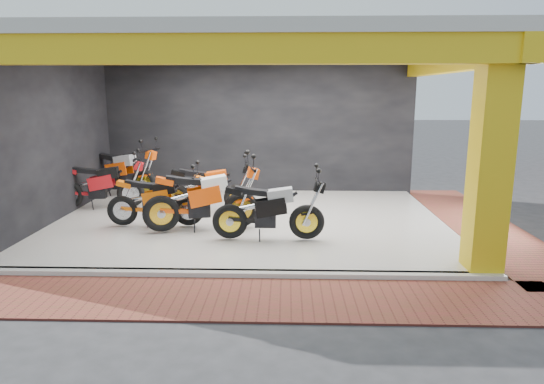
{
  "coord_description": "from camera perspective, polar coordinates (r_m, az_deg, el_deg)",
  "views": [
    {
      "loc": [
        0.78,
        -7.85,
        2.74
      ],
      "look_at": [
        0.5,
        0.96,
        0.9
      ],
      "focal_mm": 32.0,
      "sensor_mm": 36.0,
      "label": 1
    }
  ],
  "objects": [
    {
      "name": "showroom_ceiling",
      "position": [
        9.92,
        -2.85,
        16.75
      ],
      "size": [
        8.4,
        6.4,
        0.2
      ],
      "primitive_type": "cube",
      "color": "beige",
      "rests_on": "corner_column"
    },
    {
      "name": "floor_kerb",
      "position": [
        7.38,
        -4.46,
        -9.61
      ],
      "size": [
        8.0,
        0.2,
        0.1
      ],
      "primitive_type": "cube",
      "color": "white",
      "rests_on": "ground"
    },
    {
      "name": "moto_row_c",
      "position": [
        10.61,
        -4.04,
        0.92
      ],
      "size": [
        2.14,
        0.86,
        1.29
      ],
      "primitive_type": null,
      "rotation": [
        0.0,
        0.0,
        0.04
      ],
      "color": "black",
      "rests_on": "showroom_floor"
    },
    {
      "name": "ground",
      "position": [
        8.35,
        -3.7,
        -7.39
      ],
      "size": [
        80.0,
        80.0,
        0.0
      ],
      "primitive_type": "plane",
      "color": "#2D2D30",
      "rests_on": "ground"
    },
    {
      "name": "moto_hero",
      "position": [
        9.4,
        -3.66,
        -0.03
      ],
      "size": [
        2.49,
        1.44,
        1.44
      ],
      "primitive_type": null,
      "rotation": [
        0.0,
        0.0,
        0.26
      ],
      "color": "#FF4F0A",
      "rests_on": "showroom_floor"
    },
    {
      "name": "left_wall",
      "position": [
        11.04,
        -24.58,
        5.58
      ],
      "size": [
        0.2,
        6.2,
        3.5
      ],
      "primitive_type": "cube",
      "color": "black",
      "rests_on": "ground"
    },
    {
      "name": "header_beam_right",
      "position": [
        10.38,
        20.51,
        14.16
      ],
      "size": [
        0.3,
        6.4,
        0.4
      ],
      "primitive_type": "cube",
      "color": "gold",
      "rests_on": "corner_column"
    },
    {
      "name": "corner_column",
      "position": [
        7.76,
        24.32,
        3.42
      ],
      "size": [
        0.5,
        0.5,
        3.5
      ],
      "primitive_type": "cube",
      "color": "gold",
      "rests_on": "ground"
    },
    {
      "name": "back_wall",
      "position": [
        13.01,
        -1.67,
        7.42
      ],
      "size": [
        8.2,
        0.2,
        3.5
      ],
      "primitive_type": "cube",
      "color": "black",
      "rests_on": "ground"
    },
    {
      "name": "moto_row_a",
      "position": [
        8.63,
        4.14,
        -1.56
      ],
      "size": [
        2.13,
        0.8,
        1.3
      ],
      "primitive_type": null,
      "rotation": [
        0.0,
        0.0,
        0.01
      ],
      "color": "black",
      "rests_on": "showroom_floor"
    },
    {
      "name": "showroom_floor",
      "position": [
        10.24,
        -2.64,
        -3.45
      ],
      "size": [
        8.0,
        6.0,
        0.1
      ],
      "primitive_type": "cube",
      "color": "white",
      "rests_on": "ground"
    },
    {
      "name": "moto_row_b",
      "position": [
        9.65,
        -9.87,
        -0.49
      ],
      "size": [
        2.04,
        0.8,
        1.23
      ],
      "primitive_type": null,
      "rotation": [
        0.0,
        0.0,
        0.03
      ],
      "color": "orange",
      "rests_on": "showroom_floor"
    },
    {
      "name": "moto_row_d",
      "position": [
        11.51,
        -16.36,
        1.32
      ],
      "size": [
        2.19,
        1.06,
        1.29
      ],
      "primitive_type": null,
      "rotation": [
        0.0,
        0.0,
        0.14
      ],
      "color": "red",
      "rests_on": "showroom_floor"
    },
    {
      "name": "paver_front",
      "position": [
        6.68,
        -5.18,
        -12.33
      ],
      "size": [
        9.0,
        1.4,
        0.03
      ],
      "primitive_type": "cube",
      "color": "brown",
      "rests_on": "ground"
    },
    {
      "name": "moto_row_e",
      "position": [
        12.49,
        -14.9,
        2.59
      ],
      "size": [
        2.54,
        1.57,
        1.46
      ],
      "primitive_type": null,
      "rotation": [
        0.0,
        0.0,
        -0.31
      ],
      "color": "#FF520A",
      "rests_on": "showroom_floor"
    },
    {
      "name": "paver_right",
      "position": [
        10.98,
        23.24,
        -3.56
      ],
      "size": [
        1.4,
        7.0,
        0.03
      ],
      "primitive_type": "cube",
      "color": "brown",
      "rests_on": "ground"
    },
    {
      "name": "header_beam_front",
      "position": [
        6.92,
        -4.88,
        16.39
      ],
      "size": [
        8.4,
        0.3,
        0.4
      ],
      "primitive_type": "cube",
      "color": "gold",
      "rests_on": "corner_column"
    }
  ]
}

